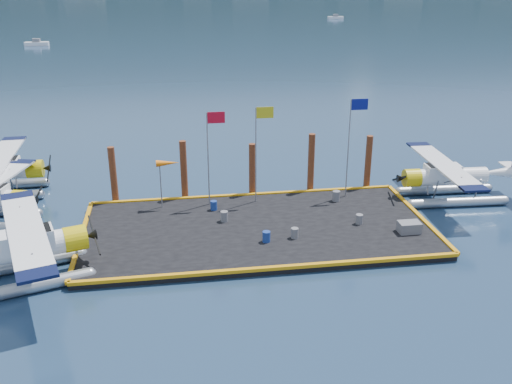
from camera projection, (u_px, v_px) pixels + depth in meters
ground at (257, 233)px, 33.48m from camera, size 4000.00×4000.00×0.00m
dock at (257, 230)px, 33.41m from camera, size 20.00×10.00×0.40m
dock_bumpers at (257, 225)px, 33.30m from camera, size 20.25×10.25×0.18m
seaplane_a at (20, 252)px, 27.67m from camera, size 9.84×10.54×3.77m
seaplane_d at (447, 179)px, 37.57m from camera, size 8.85×9.75×3.47m
drum_0 at (224, 216)px, 33.93m from camera, size 0.44×0.44×0.63m
drum_1 at (295, 233)px, 31.85m from camera, size 0.42×0.42×0.59m
drum_2 at (359, 219)px, 33.59m from camera, size 0.42×0.42×0.59m
drum_3 at (266, 237)px, 31.40m from camera, size 0.43×0.43×0.61m
drum_4 at (336, 196)px, 36.86m from camera, size 0.48×0.48×0.68m
drum_5 at (214, 205)px, 35.52m from camera, size 0.42×0.42×0.59m
crate at (409, 227)px, 32.53m from camera, size 1.24×0.83×0.62m
flagpole_red at (211, 144)px, 35.03m from camera, size 1.14×0.08×6.00m
flagpole_yellow at (259, 140)px, 35.41m from camera, size 1.14×0.08×6.20m
flagpole_blue at (352, 134)px, 36.18m from camera, size 1.14×0.08×6.50m
windsock at (167, 164)px, 35.08m from camera, size 1.40×0.44×3.12m
piling_0 at (113, 177)px, 36.52m from camera, size 0.44×0.44×4.00m
piling_1 at (184, 172)px, 37.11m from camera, size 0.44×0.44×4.20m
piling_2 at (252, 171)px, 37.81m from camera, size 0.44×0.44×3.80m
piling_3 at (311, 165)px, 38.28m from camera, size 0.44×0.44×4.30m
piling_4 at (368, 164)px, 38.89m from camera, size 0.44×0.44×4.00m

